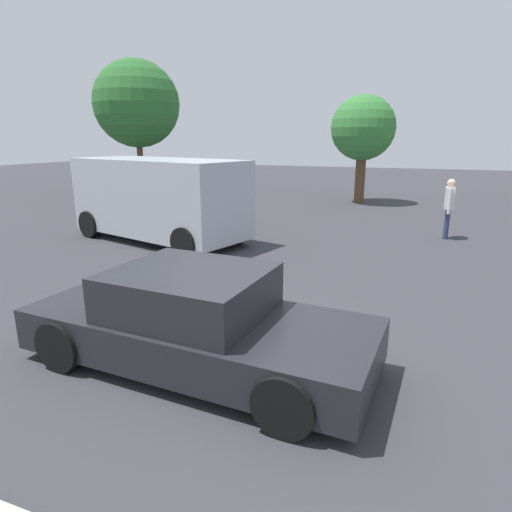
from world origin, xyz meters
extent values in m
plane|color=#38383D|center=(0.00, 0.00, 0.00)|extent=(80.00, 80.00, 0.00)
cube|color=#232328|center=(-0.28, -0.28, 0.42)|extent=(4.41, 2.01, 0.52)
cube|color=#232328|center=(-0.38, -0.28, 0.95)|extent=(1.91, 1.70, 0.55)
cube|color=slate|center=(0.47, -0.33, 0.95)|extent=(0.16, 1.46, 0.46)
cube|color=slate|center=(-1.23, -0.22, 0.95)|extent=(0.16, 1.46, 0.46)
cylinder|color=black|center=(1.22, 0.43, 0.32)|extent=(0.65, 0.26, 0.64)
cylinder|color=black|center=(1.11, -1.19, 0.32)|extent=(0.65, 0.26, 0.64)
cylinder|color=black|center=(-1.68, 0.62, 0.32)|extent=(0.65, 0.26, 0.64)
cylinder|color=black|center=(-1.78, -0.99, 0.32)|extent=(0.65, 0.26, 0.64)
cube|color=#B2B7C1|center=(-4.52, 5.45, 1.22)|extent=(5.41, 3.32, 2.00)
cube|color=slate|center=(-6.91, 6.14, 1.66)|extent=(0.52, 1.65, 0.80)
cylinder|color=black|center=(-6.64, 5.07, 0.38)|extent=(0.80, 0.45, 0.76)
cylinder|color=black|center=(-6.11, 6.90, 0.38)|extent=(0.80, 0.45, 0.76)
cylinder|color=black|center=(-2.93, 4.01, 0.38)|extent=(0.80, 0.45, 0.76)
cylinder|color=black|center=(-2.41, 5.83, 0.38)|extent=(0.80, 0.45, 0.76)
cylinder|color=navy|center=(2.90, 8.61, 0.42)|extent=(0.13, 0.13, 0.85)
cylinder|color=navy|center=(2.90, 8.44, 0.42)|extent=(0.13, 0.13, 0.85)
cube|color=white|center=(2.90, 8.52, 1.15)|extent=(0.25, 0.40, 0.60)
cylinder|color=white|center=(2.90, 8.76, 1.09)|extent=(0.09, 0.09, 0.71)
cylinder|color=white|center=(2.89, 8.28, 1.09)|extent=(0.09, 0.09, 0.71)
sphere|color=beige|center=(2.90, 8.52, 1.56)|extent=(0.23, 0.23, 0.23)
cylinder|color=brown|center=(-14.87, 19.30, 1.37)|extent=(0.31, 0.31, 2.73)
sphere|color=#2D6B2D|center=(-14.87, 19.30, 3.76)|extent=(2.74, 2.74, 2.74)
cylinder|color=brown|center=(-0.41, 14.90, 1.09)|extent=(0.43, 0.43, 2.17)
sphere|color=#387F38|center=(-0.41, 14.90, 3.19)|extent=(2.72, 2.72, 2.72)
cylinder|color=brown|center=(-11.42, 14.40, 1.42)|extent=(0.30, 0.30, 2.83)
sphere|color=#2D6B2D|center=(-11.42, 14.40, 4.41)|extent=(4.21, 4.21, 4.21)
camera|label=1|loc=(2.12, -4.61, 2.74)|focal=30.32mm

